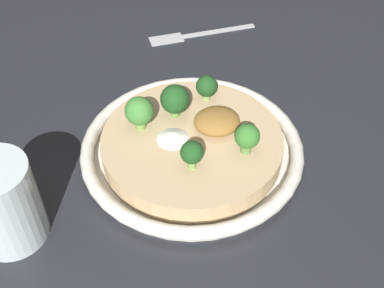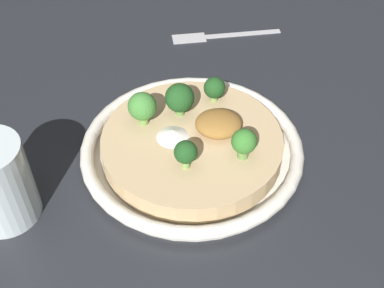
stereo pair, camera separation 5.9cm
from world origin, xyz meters
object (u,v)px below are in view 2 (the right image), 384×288
object	(u,v)px
broccoli_front	(180,98)
fork_utensil	(215,36)
broccoli_back_right	(186,153)
broccoli_front_left	(214,88)
risotto_bowl	(192,147)
broccoli_front_right	(142,107)
broccoli_left	(244,142)

from	to	relation	value
broccoli_front	fork_utensil	world-z (taller)	broccoli_front
broccoli_front	broccoli_back_right	xyz separation A→B (m)	(-0.00, 0.09, -0.00)
broccoli_front_left	broccoli_back_right	world-z (taller)	broccoli_back_right
risotto_bowl	broccoli_front_right	size ratio (longest dim) A/B	6.23
risotto_bowl	fork_utensil	distance (m)	0.28
broccoli_front_left	fork_utensil	bearing A→B (deg)	-95.04
broccoli_front_left	broccoli_back_right	xyz separation A→B (m)	(0.04, 0.12, 0.00)
broccoli_left	broccoli_back_right	size ratio (longest dim) A/B	1.07
broccoli_front_right	broccoli_left	bearing A→B (deg)	151.04
broccoli_back_right	fork_utensil	bearing A→B (deg)	-100.40
broccoli_left	broccoli_front_left	bearing A→B (deg)	-76.52
broccoli_front_right	fork_utensil	distance (m)	0.28
risotto_bowl	broccoli_back_right	xyz separation A→B (m)	(0.01, 0.05, 0.04)
broccoli_front	fork_utensil	bearing A→B (deg)	-105.36
risotto_bowl	broccoli_left	size ratio (longest dim) A/B	6.99
risotto_bowl	broccoli_front_right	distance (m)	0.08
risotto_bowl	broccoli_front_left	distance (m)	0.08
broccoli_front	broccoli_back_right	size ratio (longest dim) A/B	1.21
broccoli_front_right	broccoli_back_right	bearing A→B (deg)	122.93
broccoli_front_right	broccoli_left	xyz separation A→B (m)	(-0.12, 0.06, -0.00)
risotto_bowl	fork_utensil	size ratio (longest dim) A/B	1.49
fork_utensil	broccoli_left	bearing A→B (deg)	85.37
broccoli_front_right	fork_utensil	xyz separation A→B (m)	(-0.11, -0.25, -0.06)
risotto_bowl	broccoli_front	bearing A→B (deg)	-72.75
fork_utensil	broccoli_front_right	bearing A→B (deg)	60.16
fork_utensil	broccoli_front_left	bearing A→B (deg)	79.05
risotto_bowl	broccoli_front	size ratio (longest dim) A/B	6.21
risotto_bowl	broccoli_front	xyz separation A→B (m)	(0.01, -0.04, 0.04)
broccoli_front_right	broccoli_back_right	world-z (taller)	broccoli_front_right
fork_utensil	broccoli_front	bearing A→B (deg)	68.72
broccoli_front_left	broccoli_front	xyz separation A→B (m)	(0.05, 0.03, 0.01)
broccoli_front_left	broccoli_left	bearing A→B (deg)	103.48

